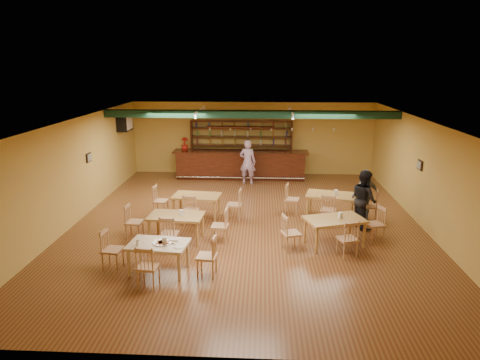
# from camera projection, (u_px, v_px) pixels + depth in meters

# --- Properties ---
(floor) EXTENTS (12.00, 12.00, 0.00)m
(floor) POSITION_uv_depth(u_px,v_px,m) (247.00, 223.00, 12.66)
(floor) COLOR brown
(floor) RESTS_ON ground
(ceiling_beam) EXTENTS (10.00, 0.30, 0.25)m
(ceiling_beam) POSITION_uv_depth(u_px,v_px,m) (250.00, 114.00, 14.61)
(ceiling_beam) COLOR #10301F
(ceiling_beam) RESTS_ON ceiling
(track_rail_left) EXTENTS (0.05, 2.50, 0.05)m
(track_rail_left) POSITION_uv_depth(u_px,v_px,m) (200.00, 110.00, 15.26)
(track_rail_left) COLOR white
(track_rail_left) RESTS_ON ceiling
(track_rail_right) EXTENTS (0.05, 2.50, 0.05)m
(track_rail_right) POSITION_uv_depth(u_px,v_px,m) (291.00, 110.00, 15.10)
(track_rail_right) COLOR white
(track_rail_right) RESTS_ON ceiling
(ac_unit) EXTENTS (0.34, 0.70, 0.48)m
(ac_unit) POSITION_uv_depth(u_px,v_px,m) (125.00, 123.00, 16.34)
(ac_unit) COLOR white
(ac_unit) RESTS_ON wall_left
(picture_left) EXTENTS (0.04, 0.34, 0.28)m
(picture_left) POSITION_uv_depth(u_px,v_px,m) (89.00, 157.00, 13.43)
(picture_left) COLOR black
(picture_left) RESTS_ON wall_left
(picture_right) EXTENTS (0.04, 0.34, 0.28)m
(picture_right) POSITION_uv_depth(u_px,v_px,m) (420.00, 165.00, 12.44)
(picture_right) COLOR black
(picture_right) RESTS_ON wall_right
(bar_counter) EXTENTS (5.41, 0.85, 1.13)m
(bar_counter) POSITION_uv_depth(u_px,v_px,m) (240.00, 165.00, 17.50)
(bar_counter) COLOR black
(bar_counter) RESTS_ON ground
(back_bar_hutch) EXTENTS (4.19, 0.40, 2.28)m
(back_bar_hutch) POSITION_uv_depth(u_px,v_px,m) (241.00, 148.00, 17.96)
(back_bar_hutch) COLOR black
(back_bar_hutch) RESTS_ON ground
(poinsettia) EXTENTS (0.38, 0.38, 0.53)m
(poinsettia) POSITION_uv_depth(u_px,v_px,m) (185.00, 144.00, 17.40)
(poinsettia) COLOR maroon
(poinsettia) RESTS_ON bar_counter
(dining_table_a) EXTENTS (1.48, 0.98, 0.70)m
(dining_table_a) POSITION_uv_depth(u_px,v_px,m) (197.00, 206.00, 13.09)
(dining_table_a) COLOR #A8793B
(dining_table_a) RESTS_ON ground
(dining_table_b) EXTENTS (1.59, 1.16, 0.72)m
(dining_table_b) POSITION_uv_depth(u_px,v_px,m) (330.00, 206.00, 13.11)
(dining_table_b) COLOR #A8793B
(dining_table_b) RESTS_ON ground
(dining_table_c) EXTENTS (1.47, 0.94, 0.70)m
(dining_table_c) POSITION_uv_depth(u_px,v_px,m) (177.00, 228.00, 11.37)
(dining_table_c) COLOR #A8793B
(dining_table_c) RESTS_ON ground
(dining_table_d) EXTENTS (1.66, 1.29, 0.73)m
(dining_table_d) POSITION_uv_depth(u_px,v_px,m) (334.00, 232.00, 11.04)
(dining_table_d) COLOR #A8793B
(dining_table_d) RESTS_ON ground
(near_table) EXTENTS (1.37, 0.96, 0.69)m
(near_table) POSITION_uv_depth(u_px,v_px,m) (159.00, 257.00, 9.63)
(near_table) COLOR #CFAF8B
(near_table) RESTS_ON ground
(pizza_tray) EXTENTS (0.51, 0.51, 0.01)m
(pizza_tray) POSITION_uv_depth(u_px,v_px,m) (162.00, 243.00, 9.53)
(pizza_tray) COLOR silver
(pizza_tray) RESTS_ON near_table
(parmesan_shaker) EXTENTS (0.08, 0.08, 0.11)m
(parmesan_shaker) POSITION_uv_depth(u_px,v_px,m) (138.00, 243.00, 9.41)
(parmesan_shaker) COLOR #EAE5C6
(parmesan_shaker) RESTS_ON near_table
(napkin_stack) EXTENTS (0.22, 0.17, 0.03)m
(napkin_stack) POSITION_uv_depth(u_px,v_px,m) (174.00, 239.00, 9.70)
(napkin_stack) COLOR white
(napkin_stack) RESTS_ON near_table
(pizza_server) EXTENTS (0.31, 0.26, 0.00)m
(pizza_server) POSITION_uv_depth(u_px,v_px,m) (169.00, 242.00, 9.57)
(pizza_server) COLOR silver
(pizza_server) RESTS_ON pizza_tray
(side_plate) EXTENTS (0.24, 0.24, 0.01)m
(side_plate) POSITION_uv_depth(u_px,v_px,m) (179.00, 247.00, 9.34)
(side_plate) COLOR white
(side_plate) RESTS_ON near_table
(patron_bar) EXTENTS (0.69, 0.52, 1.73)m
(patron_bar) POSITION_uv_depth(u_px,v_px,m) (248.00, 162.00, 16.61)
(patron_bar) COLOR purple
(patron_bar) RESTS_ON ground
(patron_right_a) EXTENTS (0.84, 0.96, 1.67)m
(patron_right_a) POSITION_uv_depth(u_px,v_px,m) (364.00, 199.00, 12.17)
(patron_right_a) COLOR black
(patron_right_a) RESTS_ON ground
(patron_right_b) EXTENTS (0.97, 0.71, 1.53)m
(patron_right_b) POSITION_uv_depth(u_px,v_px,m) (365.00, 195.00, 12.80)
(patron_right_b) COLOR slate
(patron_right_b) RESTS_ON ground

